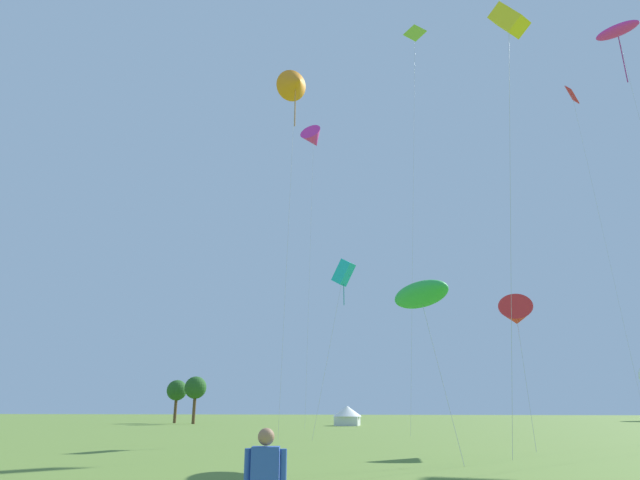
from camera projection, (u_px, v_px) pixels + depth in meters
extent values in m
cube|color=red|center=(572.00, 95.00, 59.58)|extent=(1.23, 2.68, 2.59)
cylinder|color=#B2B2B7|center=(606.00, 243.00, 53.24)|extent=(1.08, 1.70, 35.80)
cone|color=#E02DA3|center=(313.00, 139.00, 66.09)|extent=(3.30, 3.72, 3.40)
cylinder|color=#B2B2B7|center=(310.00, 269.00, 59.99)|extent=(0.39, 1.96, 34.21)
cone|color=orange|center=(295.00, 83.00, 45.17)|extent=(3.98, 4.07, 3.34)
cylinder|color=#A75C11|center=(295.00, 108.00, 44.42)|extent=(0.09, 0.09, 3.46)
cylinder|color=#B2B2B7|center=(288.00, 241.00, 40.60)|extent=(0.69, 0.60, 28.57)
ellipsoid|color=green|center=(420.00, 295.00, 23.50)|extent=(3.51, 4.35, 1.38)
cylinder|color=#B2B2B7|center=(440.00, 372.00, 21.30)|extent=(1.25, 2.26, 6.82)
cube|color=#99DB2D|center=(415.00, 33.00, 52.41)|extent=(2.35, 0.44, 2.33)
cylinder|color=#B2B2B7|center=(413.00, 209.00, 46.60)|extent=(2.37, 0.64, 37.56)
ellipsoid|color=#E02DA3|center=(617.00, 31.00, 50.98)|extent=(4.05, 3.21, 1.25)
cylinder|color=#9D2072|center=(623.00, 59.00, 49.99)|extent=(0.09, 0.09, 5.08)
cube|color=yellow|center=(509.00, 20.00, 28.31)|extent=(2.11, 1.99, 2.19)
cylinder|color=#B2B2B7|center=(510.00, 209.00, 24.79)|extent=(2.27, 0.86, 21.85)
cone|color=red|center=(516.00, 315.00, 29.60)|extent=(2.15, 2.52, 2.37)
cylinder|color=#B2B2B7|center=(526.00, 378.00, 27.42)|extent=(0.21, 2.43, 6.99)
cube|color=#1EB7CC|center=(344.00, 273.00, 38.80)|extent=(1.85, 1.42, 1.95)
cylinder|color=teal|center=(344.00, 292.00, 38.35)|extent=(0.06, 0.06, 1.94)
cylinder|color=#B2B2B7|center=(329.00, 352.00, 36.53)|extent=(2.04, 1.50, 11.53)
cube|color=#2D51AD|center=(265.00, 471.00, 6.82)|extent=(0.40, 0.29, 0.60)
sphere|color=#9E7051|center=(266.00, 437.00, 6.95)|extent=(0.22, 0.22, 0.22)
cylinder|color=#2D51AD|center=(247.00, 471.00, 6.87)|extent=(0.09, 0.09, 0.55)
cylinder|color=#2D51AD|center=(283.00, 472.00, 6.78)|extent=(0.09, 0.09, 0.55)
cube|color=white|center=(347.00, 421.00, 65.59)|extent=(2.92, 2.92, 1.09)
cone|color=white|center=(347.00, 411.00, 65.95)|extent=(3.65, 3.65, 1.28)
cylinder|color=brown|center=(194.00, 410.00, 73.51)|extent=(0.44, 0.44, 3.78)
sphere|color=#23561E|center=(196.00, 388.00, 74.42)|extent=(3.06, 3.06, 3.06)
cylinder|color=brown|center=(175.00, 410.00, 77.96)|extent=(0.44, 0.44, 3.61)
sphere|color=#23561E|center=(177.00, 390.00, 78.83)|extent=(2.97, 2.97, 2.97)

